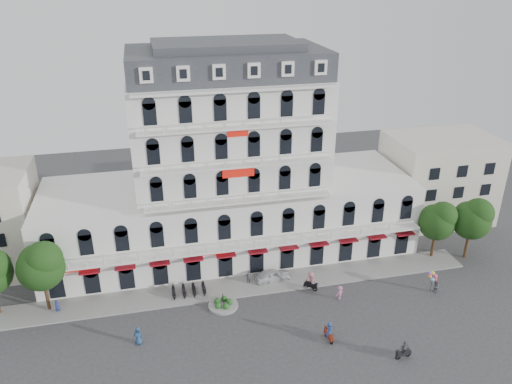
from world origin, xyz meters
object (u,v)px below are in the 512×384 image
object	(u,v)px
parked_car	(273,275)
rider_northeast	(404,350)
balloon_vendor	(434,282)
rider_center	(311,280)
rider_east	(329,331)

from	to	relation	value
parked_car	rider_northeast	size ratio (longest dim) A/B	2.09
parked_car	balloon_vendor	size ratio (longest dim) A/B	1.68
rider_center	balloon_vendor	xyz separation A→B (m)	(13.19, -3.52, 0.07)
rider_center	balloon_vendor	bearing A→B (deg)	26.05
rider_east	rider_center	bearing A→B (deg)	-13.00
parked_car	balloon_vendor	world-z (taller)	balloon_vendor
rider_east	rider_northeast	size ratio (longest dim) A/B	1.10
rider_northeast	balloon_vendor	world-z (taller)	balloon_vendor
rider_northeast	rider_center	size ratio (longest dim) A/B	0.86
rider_northeast	balloon_vendor	bearing A→B (deg)	-140.43
parked_car	rider_east	world-z (taller)	rider_east
rider_northeast	balloon_vendor	xyz separation A→B (m)	(8.22, 8.60, 0.36)
rider_northeast	rider_center	world-z (taller)	rider_center
rider_east	balloon_vendor	distance (m)	14.89
rider_northeast	parked_car	bearing A→B (deg)	-66.36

